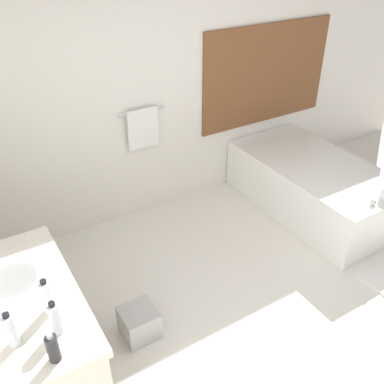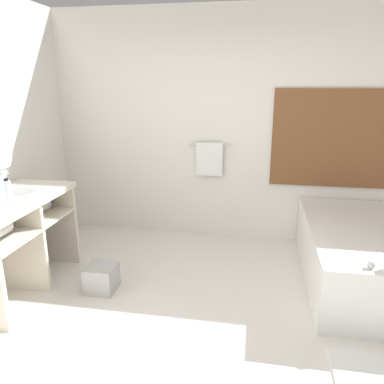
{
  "view_description": "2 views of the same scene",
  "coord_description": "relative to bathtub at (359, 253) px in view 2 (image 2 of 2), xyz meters",
  "views": [
    {
      "loc": [
        -1.91,
        -1.41,
        2.72
      ],
      "look_at": [
        -0.43,
        1.01,
        0.91
      ],
      "focal_mm": 40.0,
      "sensor_mm": 36.0,
      "label": 1
    },
    {
      "loc": [
        0.27,
        -2.22,
        1.87
      ],
      "look_at": [
        -0.32,
        1.11,
        0.87
      ],
      "focal_mm": 35.0,
      "sensor_mm": 36.0,
      "label": 2
    }
  ],
  "objects": [
    {
      "name": "water_bottle_2",
      "position": [
        -2.99,
        -0.88,
        0.7
      ],
      "size": [
        0.06,
        0.06,
        0.22
      ],
      "color": "white",
      "rests_on": "vanity_counter"
    },
    {
      "name": "sink_faucet",
      "position": [
        -3.31,
        -0.51,
        0.68
      ],
      "size": [
        0.09,
        0.04,
        0.18
      ],
      "color": "silver",
      "rests_on": "vanity_counter"
    },
    {
      "name": "bathtub",
      "position": [
        0.0,
        0.0,
        0.0
      ],
      "size": [
        0.98,
        1.84,
        0.67
      ],
      "color": "white",
      "rests_on": "ground_plane"
    },
    {
      "name": "vanity_counter",
      "position": [
        -3.13,
        -0.68,
        0.33
      ],
      "size": [
        0.66,
        1.21,
        0.9
      ],
      "color": "beige",
      "rests_on": "ground_plane"
    },
    {
      "name": "wall_back_with_blinds",
      "position": [
        -1.23,
        0.96,
        1.04
      ],
      "size": [
        7.4,
        0.13,
        2.7
      ],
      "color": "white",
      "rests_on": "ground_plane"
    },
    {
      "name": "waste_bin",
      "position": [
        -2.37,
        -0.59,
        -0.18
      ],
      "size": [
        0.26,
        0.26,
        0.24
      ],
      "color": "#B2B2B2",
      "rests_on": "ground_plane"
    },
    {
      "name": "ground_plane",
      "position": [
        -1.27,
        -1.27,
        -0.3
      ],
      "size": [
        16.0,
        16.0,
        0.0
      ],
      "primitive_type": "plane",
      "color": "silver",
      "rests_on": "ground"
    }
  ]
}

